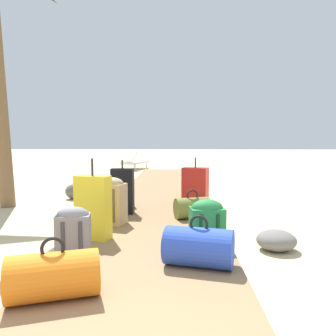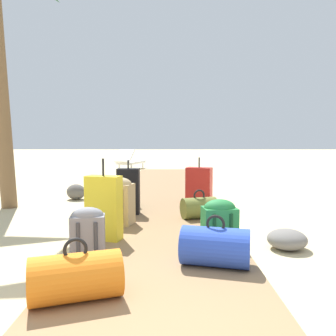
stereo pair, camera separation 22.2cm
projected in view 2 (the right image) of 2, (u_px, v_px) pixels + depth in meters
name	position (u px, v px, depth m)	size (l,w,h in m)	color
ground_plane	(162.00, 209.00, 5.72)	(60.00, 60.00, 0.00)	#CCB789
boardwalk	(163.00, 196.00, 6.80)	(1.71, 10.85, 0.08)	olive
backpack_tan	(119.00, 200.00, 4.39)	(0.39, 0.33, 0.61)	tan
duffel_bag_orange	(75.00, 277.00, 2.33)	(0.68, 0.50, 0.44)	orange
suitcase_black	(127.00, 191.00, 5.00)	(0.32, 0.19, 0.79)	black
backpack_green	(218.00, 222.00, 3.50)	(0.37, 0.30, 0.49)	#237538
duffel_bag_blue	(214.00, 247.00, 2.96)	(0.65, 0.47, 0.45)	#2847B7
backpack_grey	(87.00, 232.00, 3.12)	(0.33, 0.25, 0.48)	slate
duffel_bag_olive	(198.00, 208.00, 4.73)	(0.53, 0.41, 0.40)	olive
suitcase_red	(198.00, 185.00, 5.84)	(0.47, 0.35, 0.78)	red
duffel_bag_teal	(118.00, 195.00, 5.53)	(0.64, 0.50, 0.49)	#197A7F
suitcase_yellow	(103.00, 208.00, 3.73)	(0.41, 0.27, 0.89)	gold
lounge_chair	(129.00, 161.00, 12.91)	(1.06, 1.67, 0.77)	white
rock_right_near	(286.00, 239.00, 3.67)	(0.42, 0.42, 0.21)	slate
rock_left_mid	(75.00, 192.00, 6.62)	(0.38, 0.32, 0.30)	#5B5651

